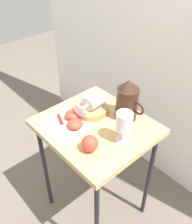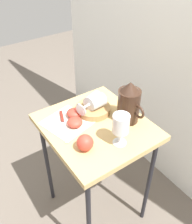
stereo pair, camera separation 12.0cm
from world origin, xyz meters
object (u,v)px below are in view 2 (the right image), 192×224
(wine_glass_tipped_far, at_px, (96,102))
(basket_tray, at_px, (93,109))
(apple_half_left, at_px, (74,113))
(table, at_px, (96,136))
(apple_whole, at_px, (85,143))
(pitcher, at_px, (129,105))
(wine_glass_upright, at_px, (121,125))
(knife, at_px, (63,121))
(apple_half_right, at_px, (75,122))
(wine_glass_tipped_near, at_px, (93,101))

(wine_glass_tipped_far, bearing_deg, basket_tray, -160.38)
(wine_glass_tipped_far, relative_size, apple_half_left, 1.98)
(table, height_order, apple_whole, apple_whole)
(pitcher, xyz_separation_m, wine_glass_upright, (0.11, -0.14, 0.02))
(apple_half_left, distance_m, knife, 0.07)
(pitcher, height_order, wine_glass_tipped_far, pitcher)
(wine_glass_tipped_far, relative_size, apple_half_right, 1.98)
(wine_glass_tipped_near, relative_size, wine_glass_tipped_far, 1.05)
(wine_glass_tipped_near, xyz_separation_m, wine_glass_tipped_far, (0.01, 0.01, -0.00))
(wine_glass_tipped_far, distance_m, apple_half_left, 0.12)
(apple_whole, distance_m, knife, 0.22)
(wine_glass_upright, relative_size, knife, 0.72)
(table, xyz_separation_m, apple_half_left, (-0.12, -0.06, 0.10))
(wine_glass_tipped_far, bearing_deg, wine_glass_upright, -9.01)
(basket_tray, relative_size, wine_glass_upright, 1.12)
(wine_glass_tipped_near, height_order, knife, wine_glass_tipped_near)
(pitcher, bearing_deg, knife, -120.48)
(wine_glass_upright, xyz_separation_m, wine_glass_tipped_far, (-0.25, 0.04, -0.04))
(knife, bearing_deg, wine_glass_tipped_far, 81.38)
(table, height_order, wine_glass_upright, wine_glass_upright)
(wine_glass_upright, xyz_separation_m, apple_half_left, (-0.28, -0.07, -0.08))
(apple_half_left, bearing_deg, table, 26.02)
(pitcher, relative_size, apple_half_right, 2.89)
(apple_half_left, xyz_separation_m, knife, (0.01, -0.07, -0.02))
(basket_tray, bearing_deg, wine_glass_tipped_near, -50.61)
(basket_tray, xyz_separation_m, apple_half_left, (-0.02, -0.11, 0.01))
(pitcher, xyz_separation_m, apple_whole, (0.05, -0.29, -0.05))
(apple_half_right, height_order, apple_whole, apple_whole)
(apple_whole, bearing_deg, apple_half_left, 160.79)
(wine_glass_upright, distance_m, apple_whole, 0.17)
(table, bearing_deg, wine_glass_upright, 5.11)
(wine_glass_tipped_far, bearing_deg, table, -33.95)
(apple_half_left, bearing_deg, wine_glass_tipped_near, 77.30)
(knife, bearing_deg, apple_half_right, 32.69)
(basket_tray, distance_m, knife, 0.18)
(apple_whole, height_order, knife, apple_whole)
(pitcher, height_order, apple_half_left, pitcher)
(wine_glass_upright, xyz_separation_m, apple_whole, (-0.06, -0.15, -0.07))
(table, relative_size, wine_glass_tipped_far, 4.82)
(apple_half_left, relative_size, apple_whole, 1.00)
(knife, bearing_deg, table, 49.89)
(pitcher, height_order, knife, pitcher)
(basket_tray, height_order, wine_glass_tipped_near, wine_glass_tipped_near)
(wine_glass_tipped_far, distance_m, knife, 0.19)
(table, relative_size, apple_half_right, 9.52)
(apple_whole, bearing_deg, knife, 178.34)
(apple_half_right, height_order, knife, apple_half_right)
(apple_half_left, bearing_deg, wine_glass_tipped_far, 72.34)
(apple_half_right, bearing_deg, knife, -147.31)
(apple_half_left, relative_size, apple_half_right, 1.00)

